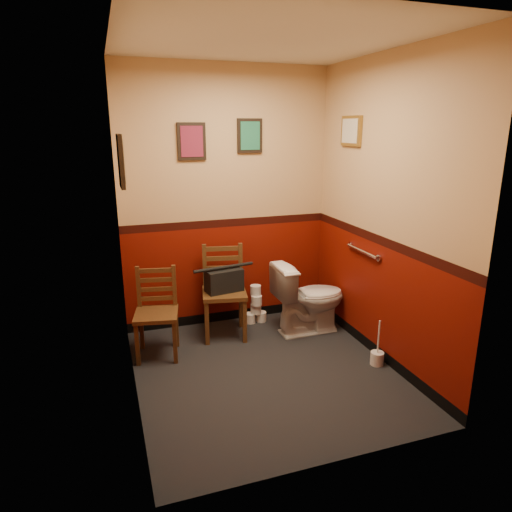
# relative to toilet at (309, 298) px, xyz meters

# --- Properties ---
(floor) EXTENTS (2.20, 2.40, 0.00)m
(floor) POSITION_rel_toilet_xyz_m (-0.72, -0.65, -0.37)
(floor) COLOR black
(floor) RESTS_ON ground
(ceiling) EXTENTS (2.20, 2.40, 0.00)m
(ceiling) POSITION_rel_toilet_xyz_m (-0.72, -0.65, 2.33)
(ceiling) COLOR silver
(ceiling) RESTS_ON ground
(wall_back) EXTENTS (2.20, 0.00, 2.70)m
(wall_back) POSITION_rel_toilet_xyz_m (-0.72, 0.55, 0.98)
(wall_back) COLOR #5F0D05
(wall_back) RESTS_ON ground
(wall_front) EXTENTS (2.20, 0.00, 2.70)m
(wall_front) POSITION_rel_toilet_xyz_m (-0.72, -1.85, 0.98)
(wall_front) COLOR #5F0D05
(wall_front) RESTS_ON ground
(wall_left) EXTENTS (0.00, 2.40, 2.70)m
(wall_left) POSITION_rel_toilet_xyz_m (-1.82, -0.65, 0.98)
(wall_left) COLOR #5F0D05
(wall_left) RESTS_ON ground
(wall_right) EXTENTS (0.00, 2.40, 2.70)m
(wall_right) POSITION_rel_toilet_xyz_m (0.38, -0.65, 0.98)
(wall_right) COLOR #5F0D05
(wall_right) RESTS_ON ground
(grab_bar) EXTENTS (0.05, 0.56, 0.06)m
(grab_bar) POSITION_rel_toilet_xyz_m (0.35, -0.40, 0.58)
(grab_bar) COLOR silver
(grab_bar) RESTS_ON wall_right
(framed_print_back_a) EXTENTS (0.28, 0.04, 0.36)m
(framed_print_back_a) POSITION_rel_toilet_xyz_m (-1.07, 0.53, 1.58)
(framed_print_back_a) COLOR black
(framed_print_back_a) RESTS_ON wall_back
(framed_print_back_b) EXTENTS (0.26, 0.04, 0.34)m
(framed_print_back_b) POSITION_rel_toilet_xyz_m (-0.47, 0.53, 1.63)
(framed_print_back_b) COLOR black
(framed_print_back_b) RESTS_ON wall_back
(framed_print_left) EXTENTS (0.04, 0.30, 0.38)m
(framed_print_left) POSITION_rel_toilet_xyz_m (-1.80, -0.55, 1.48)
(framed_print_left) COLOR black
(framed_print_left) RESTS_ON wall_left
(framed_print_right) EXTENTS (0.04, 0.34, 0.28)m
(framed_print_right) POSITION_rel_toilet_xyz_m (0.36, -0.05, 1.68)
(framed_print_right) COLOR olive
(framed_print_right) RESTS_ON wall_right
(toilet) EXTENTS (0.76, 0.43, 0.74)m
(toilet) POSITION_rel_toilet_xyz_m (0.00, 0.00, 0.00)
(toilet) COLOR white
(toilet) RESTS_ON floor
(toilet_brush) EXTENTS (0.12, 0.12, 0.43)m
(toilet_brush) POSITION_rel_toilet_xyz_m (0.29, -0.85, -0.30)
(toilet_brush) COLOR silver
(toilet_brush) RESTS_ON floor
(chair_left) EXTENTS (0.46, 0.46, 0.84)m
(chair_left) POSITION_rel_toilet_xyz_m (-1.56, 0.00, 0.05)
(chair_left) COLOR brown
(chair_left) RESTS_ON floor
(chair_right) EXTENTS (0.51, 0.51, 0.93)m
(chair_right) POSITION_rel_toilet_xyz_m (-0.85, 0.22, 0.10)
(chair_right) COLOR brown
(chair_right) RESTS_ON floor
(handbag) EXTENTS (0.39, 0.24, 0.27)m
(handbag) POSITION_rel_toilet_xyz_m (-0.86, 0.18, 0.23)
(handbag) COLOR black
(handbag) RESTS_ON chair_right
(tp_stack) EXTENTS (0.24, 0.15, 0.43)m
(tp_stack) POSITION_rel_toilet_xyz_m (-0.45, 0.39, -0.19)
(tp_stack) COLOR silver
(tp_stack) RESTS_ON floor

